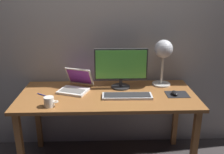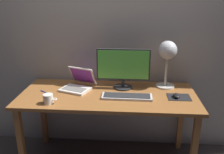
% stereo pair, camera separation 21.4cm
% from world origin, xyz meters
% --- Properties ---
extents(back_wall, '(4.80, 0.06, 2.60)m').
position_xyz_m(back_wall, '(0.00, 0.40, 1.30)').
color(back_wall, '#A8A099').
rests_on(back_wall, ground).
extents(desk, '(1.60, 0.70, 0.74)m').
position_xyz_m(desk, '(0.00, 0.00, 0.66)').
color(desk, '#935B2D').
rests_on(desk, ground).
extents(monitor, '(0.50, 0.18, 0.38)m').
position_xyz_m(monitor, '(0.13, 0.16, 0.95)').
color(monitor, '#28282B').
rests_on(monitor, desk).
extents(keyboard_main, '(0.44, 0.15, 0.03)m').
position_xyz_m(keyboard_main, '(0.17, -0.08, 0.75)').
color(keyboard_main, silver).
rests_on(keyboard_main, desk).
extents(laptop, '(0.34, 0.36, 0.20)m').
position_xyz_m(laptop, '(-0.30, 0.12, 0.80)').
color(laptop, silver).
rests_on(laptop, desk).
extents(desk_lamp, '(0.18, 0.18, 0.45)m').
position_xyz_m(desk_lamp, '(0.54, 0.22, 1.07)').
color(desk_lamp, beige).
rests_on(desk_lamp, desk).
extents(mousepad, '(0.20, 0.16, 0.00)m').
position_xyz_m(mousepad, '(0.63, -0.04, 0.74)').
color(mousepad, black).
rests_on(mousepad, desk).
extents(mouse, '(0.06, 0.10, 0.03)m').
position_xyz_m(mouse, '(0.61, -0.05, 0.76)').
color(mouse, black).
rests_on(mouse, mousepad).
extents(coffee_mug, '(0.12, 0.08, 0.08)m').
position_xyz_m(coffee_mug, '(-0.48, -0.24, 0.78)').
color(coffee_mug, white).
rests_on(coffee_mug, desk).
extents(pen, '(0.12, 0.09, 0.01)m').
position_xyz_m(pen, '(-0.58, -0.02, 0.74)').
color(pen, '#2633A5').
rests_on(pen, desk).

